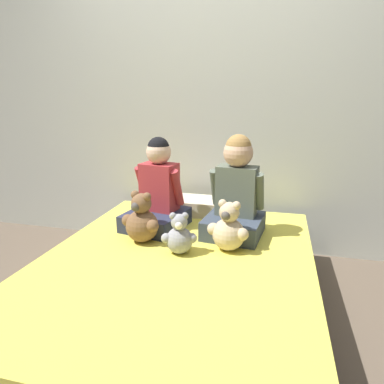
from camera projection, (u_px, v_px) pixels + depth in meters
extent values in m
plane|color=brown|center=(177.00, 316.00, 1.97)|extent=(14.00, 14.00, 0.00)
cube|color=beige|center=(215.00, 93.00, 2.64)|extent=(8.00, 0.06, 2.50)
cube|color=#997F60|center=(176.00, 304.00, 1.95)|extent=(1.49, 1.88, 0.17)
cube|color=white|center=(176.00, 277.00, 1.90)|extent=(1.46, 1.84, 0.17)
cube|color=#E5D64C|center=(176.00, 261.00, 1.88)|extent=(1.47, 1.86, 0.03)
cube|color=#282D47|center=(156.00, 219.00, 2.31)|extent=(0.42, 0.45, 0.11)
cube|color=#B23338|center=(159.00, 187.00, 2.30)|extent=(0.26, 0.20, 0.32)
sphere|color=beige|center=(159.00, 152.00, 2.24)|extent=(0.16, 0.16, 0.16)
sphere|color=black|center=(158.00, 148.00, 2.23)|extent=(0.14, 0.14, 0.14)
cylinder|color=#B23338|center=(143.00, 184.00, 2.35)|extent=(0.08, 0.15, 0.26)
cylinder|color=#B23338|center=(177.00, 188.00, 2.24)|extent=(0.08, 0.15, 0.26)
cube|color=#384251|center=(234.00, 226.00, 2.18)|extent=(0.39, 0.41, 0.12)
cube|color=#5B6656|center=(237.00, 191.00, 2.17)|extent=(0.27, 0.17, 0.32)
sphere|color=#DBAD89|center=(238.00, 153.00, 2.11)|extent=(0.18, 0.18, 0.18)
sphere|color=#A37A42|center=(238.00, 147.00, 2.10)|extent=(0.16, 0.16, 0.16)
cylinder|color=#5B6656|center=(215.00, 187.00, 2.22)|extent=(0.07, 0.14, 0.26)
cylinder|color=#5B6656|center=(259.00, 192.00, 2.12)|extent=(0.07, 0.14, 0.26)
sphere|color=brown|center=(142.00, 226.00, 2.07)|extent=(0.20, 0.20, 0.20)
sphere|color=brown|center=(141.00, 203.00, 2.03)|extent=(0.12, 0.12, 0.12)
sphere|color=#4C4742|center=(136.00, 207.00, 1.99)|extent=(0.06, 0.06, 0.06)
sphere|color=brown|center=(135.00, 195.00, 2.04)|extent=(0.05, 0.05, 0.05)
sphere|color=brown|center=(147.00, 197.00, 2.00)|extent=(0.05, 0.05, 0.05)
sphere|color=brown|center=(128.00, 220.00, 2.10)|extent=(0.08, 0.08, 0.08)
sphere|color=brown|center=(152.00, 226.00, 2.00)|extent=(0.08, 0.08, 0.08)
sphere|color=#D1B78E|center=(229.00, 234.00, 1.96)|extent=(0.19, 0.19, 0.19)
sphere|color=#D1B78E|center=(229.00, 212.00, 1.93)|extent=(0.12, 0.12, 0.12)
sphere|color=#4C4742|center=(226.00, 216.00, 1.88)|extent=(0.05, 0.05, 0.05)
sphere|color=#D1B78E|center=(223.00, 203.00, 1.93)|extent=(0.05, 0.05, 0.05)
sphere|color=#D1B78E|center=(237.00, 206.00, 1.89)|extent=(0.05, 0.05, 0.05)
sphere|color=#D1B78E|center=(213.00, 229.00, 1.98)|extent=(0.07, 0.07, 0.07)
sphere|color=#D1B78E|center=(242.00, 234.00, 1.90)|extent=(0.07, 0.07, 0.07)
sphere|color=#939399|center=(179.00, 240.00, 1.92)|extent=(0.15, 0.15, 0.15)
sphere|color=#939399|center=(179.00, 222.00, 1.89)|extent=(0.09, 0.09, 0.09)
sphere|color=white|center=(179.00, 225.00, 1.86)|extent=(0.04, 0.04, 0.04)
sphere|color=#939399|center=(173.00, 216.00, 1.88)|extent=(0.04, 0.04, 0.04)
sphere|color=#939399|center=(185.00, 216.00, 1.88)|extent=(0.04, 0.04, 0.04)
sphere|color=#939399|center=(166.00, 238.00, 1.90)|extent=(0.06, 0.06, 0.06)
sphere|color=#939399|center=(192.00, 238.00, 1.90)|extent=(0.06, 0.06, 0.06)
cube|color=beige|center=(205.00, 206.00, 2.58)|extent=(0.58, 0.26, 0.11)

